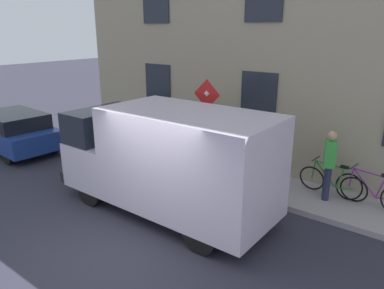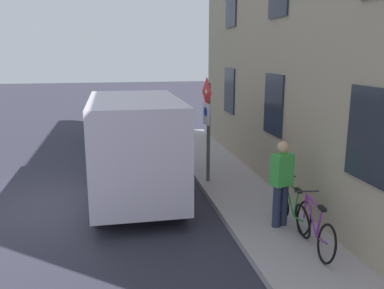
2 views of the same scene
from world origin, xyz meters
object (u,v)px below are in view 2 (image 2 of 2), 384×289
(bicycle_purple, at_px, (314,228))
(pedestrian, at_px, (281,181))
(sign_post_stacked, at_px, (207,115))
(bicycle_green, at_px, (292,208))
(delivery_van, at_px, (134,143))
(parked_hatchback, at_px, (128,119))

(bicycle_purple, xyz_separation_m, pedestrian, (-0.23, 0.97, 0.56))
(sign_post_stacked, relative_size, pedestrian, 1.54)
(bicycle_green, height_order, pedestrian, pedestrian)
(bicycle_purple, distance_m, bicycle_green, 0.91)
(pedestrian, bearing_deg, bicycle_purple, 173.69)
(sign_post_stacked, height_order, delivery_van, sign_post_stacked)
(sign_post_stacked, distance_m, parked_hatchback, 7.39)
(sign_post_stacked, xyz_separation_m, bicycle_green, (0.99, -3.12, -1.41))
(delivery_van, distance_m, bicycle_green, 4.14)
(delivery_van, xyz_separation_m, bicycle_green, (2.90, -2.84, -0.82))
(parked_hatchback, relative_size, bicycle_green, 2.39)
(sign_post_stacked, height_order, bicycle_green, sign_post_stacked)
(bicycle_green, bearing_deg, bicycle_purple, -176.42)
(delivery_van, xyz_separation_m, pedestrian, (2.68, -2.78, -0.26))
(bicycle_purple, bearing_deg, delivery_van, 44.28)
(parked_hatchback, xyz_separation_m, bicycle_purple, (2.76, -11.12, -0.22))
(bicycle_green, distance_m, pedestrian, 0.61)
(parked_hatchback, xyz_separation_m, pedestrian, (2.53, -10.15, 0.34))
(sign_post_stacked, bearing_deg, parked_hatchback, 103.99)
(sign_post_stacked, distance_m, bicycle_green, 3.57)
(sign_post_stacked, xyz_separation_m, pedestrian, (0.77, -3.07, -0.85))
(sign_post_stacked, relative_size, bicycle_green, 1.54)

